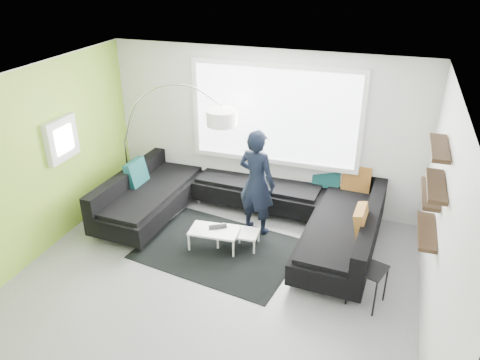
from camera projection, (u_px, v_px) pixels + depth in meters
name	position (u px, v px, depth m)	size (l,w,h in m)	color
ground	(213.00, 282.00, 6.60)	(5.50, 5.50, 0.00)	gray
room_shell	(218.00, 159.00, 5.96)	(5.54, 5.04, 2.82)	silver
sectional_sofa	(242.00, 207.00, 7.69)	(4.47, 2.92, 0.93)	black
rug	(219.00, 249.00, 7.30)	(2.36, 1.72, 0.01)	black
coffee_table	(226.00, 238.00, 7.31)	(0.97, 0.56, 0.32)	white
arc_lamp	(124.00, 142.00, 8.30)	(2.12, 0.61, 2.29)	silver
side_table	(367.00, 285.00, 6.09)	(0.41, 0.41, 0.56)	black
person	(257.00, 182.00, 7.43)	(0.74, 0.59, 1.77)	black
laptop	(218.00, 228.00, 7.26)	(0.34, 0.30, 0.02)	black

